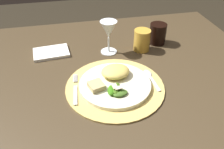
{
  "coord_description": "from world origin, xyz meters",
  "views": [
    {
      "loc": [
        -0.14,
        -0.73,
        1.28
      ],
      "look_at": [
        0.01,
        -0.06,
        0.77
      ],
      "focal_mm": 37.74,
      "sensor_mm": 36.0,
      "label": 1
    }
  ],
  "objects_px": {
    "dining_table": "(108,100)",
    "fork": "(75,90)",
    "wine_glass": "(109,31)",
    "amber_tumbler": "(142,40)",
    "dinner_plate": "(115,84)",
    "napkin": "(51,53)",
    "dark_tumbler": "(158,34)",
    "spoon": "(150,76)"
  },
  "relations": [
    {
      "from": "napkin",
      "to": "wine_glass",
      "type": "distance_m",
      "value": 0.26
    },
    {
      "from": "spoon",
      "to": "dining_table",
      "type": "bearing_deg",
      "value": 148.8
    },
    {
      "from": "fork",
      "to": "napkin",
      "type": "distance_m",
      "value": 0.29
    },
    {
      "from": "wine_glass",
      "to": "dark_tumbler",
      "type": "relative_size",
      "value": 1.54
    },
    {
      "from": "fork",
      "to": "amber_tumbler",
      "type": "relative_size",
      "value": 1.76
    },
    {
      "from": "fork",
      "to": "spoon",
      "type": "bearing_deg",
      "value": 4.75
    },
    {
      "from": "dinner_plate",
      "to": "dark_tumbler",
      "type": "distance_m",
      "value": 0.38
    },
    {
      "from": "fork",
      "to": "amber_tumbler",
      "type": "distance_m",
      "value": 0.38
    },
    {
      "from": "dinner_plate",
      "to": "amber_tumbler",
      "type": "relative_size",
      "value": 2.7
    },
    {
      "from": "dining_table",
      "to": "spoon",
      "type": "xyz_separation_m",
      "value": [
        0.14,
        -0.09,
        0.17
      ]
    },
    {
      "from": "dinner_plate",
      "to": "dining_table",
      "type": "bearing_deg",
      "value": 93.07
    },
    {
      "from": "wine_glass",
      "to": "amber_tumbler",
      "type": "relative_size",
      "value": 1.53
    },
    {
      "from": "wine_glass",
      "to": "amber_tumbler",
      "type": "bearing_deg",
      "value": -3.94
    },
    {
      "from": "amber_tumbler",
      "to": "dark_tumbler",
      "type": "xyz_separation_m",
      "value": [
        0.09,
        0.04,
        -0.0
      ]
    },
    {
      "from": "wine_glass",
      "to": "dark_tumbler",
      "type": "distance_m",
      "value": 0.24
    },
    {
      "from": "spoon",
      "to": "amber_tumbler",
      "type": "xyz_separation_m",
      "value": [
        0.03,
        0.2,
        0.04
      ]
    },
    {
      "from": "dining_table",
      "to": "fork",
      "type": "relative_size",
      "value": 7.77
    },
    {
      "from": "dinner_plate",
      "to": "fork",
      "type": "xyz_separation_m",
      "value": [
        -0.14,
        0.0,
        -0.0
      ]
    },
    {
      "from": "wine_glass",
      "to": "napkin",
      "type": "bearing_deg",
      "value": 171.27
    },
    {
      "from": "spoon",
      "to": "napkin",
      "type": "height_order",
      "value": "same"
    },
    {
      "from": "amber_tumbler",
      "to": "dark_tumbler",
      "type": "bearing_deg",
      "value": 26.6
    },
    {
      "from": "spoon",
      "to": "dark_tumbler",
      "type": "distance_m",
      "value": 0.28
    },
    {
      "from": "dinner_plate",
      "to": "spoon",
      "type": "xyz_separation_m",
      "value": [
        0.14,
        0.03,
        -0.0
      ]
    },
    {
      "from": "fork",
      "to": "dinner_plate",
      "type": "bearing_deg",
      "value": -1.2
    },
    {
      "from": "dining_table",
      "to": "wine_glass",
      "type": "xyz_separation_m",
      "value": [
        0.03,
        0.13,
        0.26
      ]
    },
    {
      "from": "napkin",
      "to": "wine_glass",
      "type": "xyz_separation_m",
      "value": [
        0.24,
        -0.04,
        0.09
      ]
    },
    {
      "from": "dinner_plate",
      "to": "dark_tumbler",
      "type": "height_order",
      "value": "dark_tumbler"
    },
    {
      "from": "dining_table",
      "to": "dinner_plate",
      "type": "bearing_deg",
      "value": -86.93
    },
    {
      "from": "dining_table",
      "to": "spoon",
      "type": "bearing_deg",
      "value": -31.2
    },
    {
      "from": "dining_table",
      "to": "fork",
      "type": "height_order",
      "value": "fork"
    },
    {
      "from": "dining_table",
      "to": "dark_tumbler",
      "type": "bearing_deg",
      "value": 31.41
    },
    {
      "from": "dining_table",
      "to": "wine_glass",
      "type": "bearing_deg",
      "value": 75.82
    },
    {
      "from": "napkin",
      "to": "dark_tumbler",
      "type": "relative_size",
      "value": 1.59
    },
    {
      "from": "spoon",
      "to": "napkin",
      "type": "distance_m",
      "value": 0.44
    },
    {
      "from": "amber_tumbler",
      "to": "spoon",
      "type": "bearing_deg",
      "value": -99.28
    },
    {
      "from": "fork",
      "to": "spoon",
      "type": "xyz_separation_m",
      "value": [
        0.28,
        0.02,
        -0.0
      ]
    },
    {
      "from": "dark_tumbler",
      "to": "fork",
      "type": "bearing_deg",
      "value": -145.68
    },
    {
      "from": "dining_table",
      "to": "dark_tumbler",
      "type": "distance_m",
      "value": 0.37
    },
    {
      "from": "dining_table",
      "to": "amber_tumbler",
      "type": "bearing_deg",
      "value": 33.66
    },
    {
      "from": "fork",
      "to": "dining_table",
      "type": "bearing_deg",
      "value": 39.59
    },
    {
      "from": "spoon",
      "to": "napkin",
      "type": "xyz_separation_m",
      "value": [
        -0.36,
        0.25,
        -0.0
      ]
    },
    {
      "from": "dark_tumbler",
      "to": "napkin",
      "type": "bearing_deg",
      "value": 179.64
    }
  ]
}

